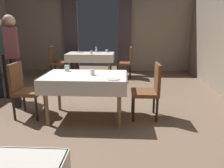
# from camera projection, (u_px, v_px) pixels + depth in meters

# --- Properties ---
(ground) EXTENTS (10.08, 10.08, 0.00)m
(ground) POSITION_uv_depth(u_px,v_px,m) (71.00, 116.00, 3.80)
(ground) COLOR #7A604C
(wall_back) EXTENTS (6.40, 0.27, 3.00)m
(wall_back) POSITION_uv_depth(u_px,v_px,m) (98.00, 27.00, 7.45)
(wall_back) COLOR gray
(wall_back) RESTS_ON ground
(dining_table_mid) EXTENTS (1.36, 0.90, 0.75)m
(dining_table_mid) POSITION_uv_depth(u_px,v_px,m) (85.00, 80.00, 3.58)
(dining_table_mid) COLOR olive
(dining_table_mid) RESTS_ON ground
(dining_table_far) EXTENTS (1.40, 0.89, 0.75)m
(dining_table_far) POSITION_uv_depth(u_px,v_px,m) (91.00, 56.00, 6.55)
(dining_table_far) COLOR olive
(dining_table_far) RESTS_ON ground
(chair_mid_right) EXTENTS (0.44, 0.44, 0.93)m
(chair_mid_right) POSITION_uv_depth(u_px,v_px,m) (150.00, 88.00, 3.63)
(chair_mid_right) COLOR black
(chair_mid_right) RESTS_ON ground
(chair_mid_left) EXTENTS (0.45, 0.44, 0.93)m
(chair_mid_left) POSITION_uv_depth(u_px,v_px,m) (24.00, 87.00, 3.69)
(chair_mid_left) COLOR black
(chair_mid_left) RESTS_ON ground
(chair_far_left) EXTENTS (0.44, 0.44, 0.93)m
(chair_far_left) POSITION_uv_depth(u_px,v_px,m) (56.00, 60.00, 6.70)
(chair_far_left) COLOR black
(chair_far_left) RESTS_ON ground
(chair_far_right) EXTENTS (0.44, 0.44, 0.93)m
(chair_far_right) POSITION_uv_depth(u_px,v_px,m) (127.00, 61.00, 6.58)
(chair_far_right) COLOR black
(chair_far_right) RESTS_ON ground
(glass_mid_a) EXTENTS (0.07, 0.07, 0.10)m
(glass_mid_a) POSITION_uv_depth(u_px,v_px,m) (93.00, 72.00, 3.51)
(glass_mid_a) COLOR silver
(glass_mid_a) RESTS_ON dining_table_mid
(glass_mid_b) EXTENTS (0.08, 0.08, 0.10)m
(glass_mid_b) POSITION_uv_depth(u_px,v_px,m) (67.00, 68.00, 3.85)
(glass_mid_b) COLOR silver
(glass_mid_b) RESTS_ON dining_table_mid
(plate_mid_c) EXTENTS (0.22, 0.22, 0.01)m
(plate_mid_c) POSITION_uv_depth(u_px,v_px,m) (113.00, 79.00, 3.25)
(plate_mid_c) COLOR white
(plate_mid_c) RESTS_ON dining_table_mid
(flower_vase_far) EXTENTS (0.07, 0.07, 0.17)m
(flower_vase_far) POSITION_uv_depth(u_px,v_px,m) (96.00, 49.00, 6.67)
(flower_vase_far) COLOR silver
(flower_vase_far) RESTS_ON dining_table_far
(plate_far_b) EXTENTS (0.24, 0.24, 0.01)m
(plate_far_b) POSITION_uv_depth(u_px,v_px,m) (80.00, 52.00, 6.65)
(plate_far_b) COLOR white
(plate_far_b) RESTS_ON dining_table_far
(glass_far_c) EXTENTS (0.07, 0.07, 0.09)m
(glass_far_c) POSITION_uv_depth(u_px,v_px,m) (107.00, 51.00, 6.69)
(glass_far_c) COLOR silver
(glass_far_c) RESTS_ON dining_table_far
(glass_far_d) EXTENTS (0.07, 0.07, 0.10)m
(glass_far_d) POSITION_uv_depth(u_px,v_px,m) (91.00, 52.00, 6.26)
(glass_far_d) COLOR silver
(glass_far_d) RESTS_ON dining_table_far
(person_waiter_by_doorway) EXTENTS (0.34, 0.42, 1.72)m
(person_waiter_by_doorway) POSITION_uv_depth(u_px,v_px,m) (13.00, 54.00, 4.05)
(person_waiter_by_doorway) COLOR black
(person_waiter_by_doorway) RESTS_ON ground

